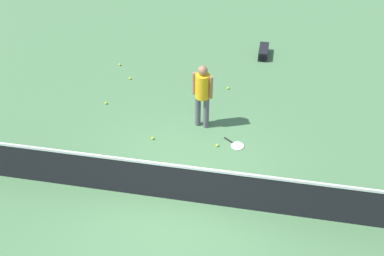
{
  "coord_description": "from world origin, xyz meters",
  "views": [
    {
      "loc": [
        -1.42,
        6.36,
        6.95
      ],
      "look_at": [
        -0.01,
        -1.29,
        0.9
      ],
      "focal_mm": 42.73,
      "sensor_mm": 36.0,
      "label": 1
    }
  ],
  "objects_px": {
    "tennis_ball_near_player": "(228,88)",
    "tennis_ball_by_net": "(130,78)",
    "player_near_side": "(202,92)",
    "equipment_bag": "(263,52)",
    "tennis_ball_baseline": "(217,145)",
    "tennis_racket_near_player": "(237,145)",
    "tennis_ball_midcourt": "(153,138)",
    "tennis_ball_stray_left": "(106,103)",
    "tennis_ball_stray_right": "(120,65)"
  },
  "relations": [
    {
      "from": "player_near_side",
      "to": "tennis_ball_midcourt",
      "type": "bearing_deg",
      "value": 35.19
    },
    {
      "from": "tennis_ball_by_net",
      "to": "tennis_ball_stray_left",
      "type": "height_order",
      "value": "same"
    },
    {
      "from": "tennis_ball_midcourt",
      "to": "tennis_ball_baseline",
      "type": "distance_m",
      "value": 1.56
    },
    {
      "from": "player_near_side",
      "to": "tennis_ball_stray_right",
      "type": "relative_size",
      "value": 25.76
    },
    {
      "from": "tennis_ball_midcourt",
      "to": "tennis_ball_stray_left",
      "type": "height_order",
      "value": "same"
    },
    {
      "from": "equipment_bag",
      "to": "player_near_side",
      "type": "bearing_deg",
      "value": 71.33
    },
    {
      "from": "player_near_side",
      "to": "tennis_racket_near_player",
      "type": "relative_size",
      "value": 2.97
    },
    {
      "from": "player_near_side",
      "to": "tennis_ball_by_net",
      "type": "distance_m",
      "value": 3.13
    },
    {
      "from": "player_near_side",
      "to": "tennis_ball_stray_right",
      "type": "distance_m",
      "value": 3.95
    },
    {
      "from": "tennis_ball_midcourt",
      "to": "tennis_ball_stray_left",
      "type": "distance_m",
      "value": 2.0
    },
    {
      "from": "player_near_side",
      "to": "equipment_bag",
      "type": "height_order",
      "value": "player_near_side"
    },
    {
      "from": "player_near_side",
      "to": "tennis_ball_baseline",
      "type": "height_order",
      "value": "player_near_side"
    },
    {
      "from": "player_near_side",
      "to": "tennis_ball_baseline",
      "type": "bearing_deg",
      "value": 123.59
    },
    {
      "from": "tennis_ball_near_player",
      "to": "tennis_ball_by_net",
      "type": "bearing_deg",
      "value": -0.05
    },
    {
      "from": "tennis_ball_near_player",
      "to": "tennis_ball_stray_right",
      "type": "distance_m",
      "value": 3.43
    },
    {
      "from": "tennis_ball_near_player",
      "to": "tennis_racket_near_player",
      "type": "bearing_deg",
      "value": 101.68
    },
    {
      "from": "tennis_ball_baseline",
      "to": "tennis_ball_stray_right",
      "type": "xyz_separation_m",
      "value": [
        3.41,
        -3.21,
        0.0
      ]
    },
    {
      "from": "tennis_ball_by_net",
      "to": "tennis_ball_baseline",
      "type": "distance_m",
      "value": 3.82
    },
    {
      "from": "equipment_bag",
      "to": "tennis_racket_near_player",
      "type": "bearing_deg",
      "value": 85.47
    },
    {
      "from": "tennis_ball_midcourt",
      "to": "tennis_ball_near_player",
      "type": "bearing_deg",
      "value": -120.94
    },
    {
      "from": "tennis_ball_baseline",
      "to": "tennis_ball_stray_left",
      "type": "bearing_deg",
      "value": -20.76
    },
    {
      "from": "tennis_ball_by_net",
      "to": "player_near_side",
      "type": "bearing_deg",
      "value": 143.4
    },
    {
      "from": "player_near_side",
      "to": "tennis_ball_near_player",
      "type": "height_order",
      "value": "player_near_side"
    },
    {
      "from": "tennis_ball_near_player",
      "to": "tennis_ball_stray_right",
      "type": "height_order",
      "value": "same"
    },
    {
      "from": "player_near_side",
      "to": "equipment_bag",
      "type": "relative_size",
      "value": 2.12
    },
    {
      "from": "tennis_racket_near_player",
      "to": "tennis_ball_stray_left",
      "type": "bearing_deg",
      "value": -16.76
    },
    {
      "from": "tennis_ball_stray_left",
      "to": "tennis_ball_baseline",
      "type": "bearing_deg",
      "value": 159.24
    },
    {
      "from": "tennis_ball_midcourt",
      "to": "tennis_ball_stray_right",
      "type": "bearing_deg",
      "value": -60.22
    },
    {
      "from": "tennis_racket_near_player",
      "to": "tennis_ball_by_net",
      "type": "xyz_separation_m",
      "value": [
        3.33,
        -2.4,
        0.02
      ]
    },
    {
      "from": "tennis_ball_by_net",
      "to": "tennis_ball_stray_left",
      "type": "xyz_separation_m",
      "value": [
        0.27,
        1.32,
        0.0
      ]
    },
    {
      "from": "tennis_ball_near_player",
      "to": "equipment_bag",
      "type": "distance_m",
      "value": 2.22
    },
    {
      "from": "tennis_ball_stray_left",
      "to": "player_near_side",
      "type": "bearing_deg",
      "value": 170.24
    },
    {
      "from": "tennis_ball_stray_left",
      "to": "equipment_bag",
      "type": "height_order",
      "value": "equipment_bag"
    },
    {
      "from": "tennis_ball_stray_right",
      "to": "tennis_ball_stray_left",
      "type": "bearing_deg",
      "value": 97.31
    },
    {
      "from": "tennis_ball_stray_right",
      "to": "tennis_ball_midcourt",
      "type": "bearing_deg",
      "value": 119.78
    },
    {
      "from": "tennis_ball_midcourt",
      "to": "tennis_ball_stray_right",
      "type": "relative_size",
      "value": 1.0
    },
    {
      "from": "player_near_side",
      "to": "tennis_ball_midcourt",
      "type": "height_order",
      "value": "player_near_side"
    },
    {
      "from": "tennis_racket_near_player",
      "to": "tennis_ball_near_player",
      "type": "height_order",
      "value": "tennis_ball_near_player"
    },
    {
      "from": "equipment_bag",
      "to": "tennis_ball_stray_left",
      "type": "bearing_deg",
      "value": 40.43
    },
    {
      "from": "player_near_side",
      "to": "tennis_ball_stray_right",
      "type": "bearing_deg",
      "value": -40.28
    },
    {
      "from": "tennis_ball_midcourt",
      "to": "equipment_bag",
      "type": "bearing_deg",
      "value": -117.29
    },
    {
      "from": "tennis_ball_midcourt",
      "to": "tennis_ball_stray_right",
      "type": "distance_m",
      "value": 3.72
    },
    {
      "from": "tennis_racket_near_player",
      "to": "tennis_ball_midcourt",
      "type": "bearing_deg",
      "value": 3.64
    },
    {
      "from": "tennis_ball_by_net",
      "to": "tennis_ball_midcourt",
      "type": "relative_size",
      "value": 1.0
    },
    {
      "from": "tennis_ball_baseline",
      "to": "tennis_ball_stray_right",
      "type": "distance_m",
      "value": 4.68
    },
    {
      "from": "tennis_ball_midcourt",
      "to": "equipment_bag",
      "type": "xyz_separation_m",
      "value": [
        -2.36,
        -4.58,
        0.11
      ]
    },
    {
      "from": "tennis_racket_near_player",
      "to": "tennis_ball_near_player",
      "type": "bearing_deg",
      "value": -78.32
    },
    {
      "from": "tennis_racket_near_player",
      "to": "equipment_bag",
      "type": "distance_m",
      "value": 4.47
    },
    {
      "from": "player_near_side",
      "to": "tennis_ball_by_net",
      "type": "relative_size",
      "value": 25.76
    },
    {
      "from": "player_near_side",
      "to": "tennis_ball_stray_left",
      "type": "xyz_separation_m",
      "value": [
        2.66,
        -0.46,
        -0.98
      ]
    }
  ]
}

